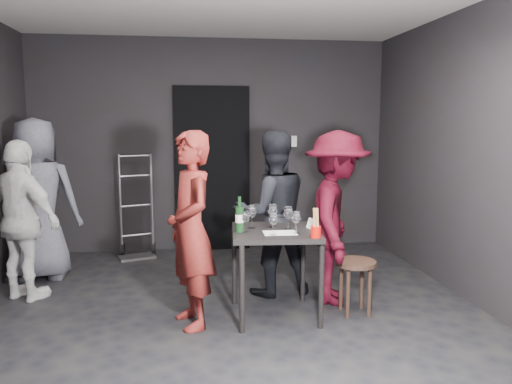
{
  "coord_description": "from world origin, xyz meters",
  "views": [
    {
      "loc": [
        -0.32,
        -3.96,
        1.66
      ],
      "look_at": [
        0.26,
        0.25,
        1.05
      ],
      "focal_mm": 35.0,
      "sensor_mm": 36.0,
      "label": 1
    }
  ],
  "objects": [
    {
      "name": "floor",
      "position": [
        0.0,
        0.0,
        0.0
      ],
      "size": [
        4.5,
        5.0,
        0.02
      ],
      "primitive_type": "cube",
      "color": "black",
      "rests_on": "ground"
    },
    {
      "name": "wall_back",
      "position": [
        0.0,
        2.5,
        1.35
      ],
      "size": [
        4.5,
        0.04,
        2.7
      ],
      "primitive_type": "cube",
      "color": "black",
      "rests_on": "ground"
    },
    {
      "name": "wall_front",
      "position": [
        0.0,
        -2.5,
        1.35
      ],
      "size": [
        4.5,
        0.04,
        2.7
      ],
      "primitive_type": "cube",
      "color": "black",
      "rests_on": "ground"
    },
    {
      "name": "wall_right",
      "position": [
        2.25,
        0.0,
        1.35
      ],
      "size": [
        0.04,
        5.0,
        2.7
      ],
      "primitive_type": "cube",
      "color": "black",
      "rests_on": "ground"
    },
    {
      "name": "doorway",
      "position": [
        0.0,
        2.44,
        1.05
      ],
      "size": [
        0.95,
        0.1,
        2.1
      ],
      "primitive_type": "cube",
      "color": "black",
      "rests_on": "ground"
    },
    {
      "name": "wallbox_upper",
      "position": [
        0.85,
        2.45,
        1.45
      ],
      "size": [
        0.12,
        0.06,
        0.12
      ],
      "primitive_type": "cube",
      "color": "#B7B7B2",
      "rests_on": "wall_back"
    },
    {
      "name": "wallbox_lower",
      "position": [
        1.05,
        2.45,
        1.4
      ],
      "size": [
        0.1,
        0.06,
        0.14
      ],
      "primitive_type": "cube",
      "color": "#B7B7B2",
      "rests_on": "wall_back"
    },
    {
      "name": "hand_truck",
      "position": [
        -0.95,
        2.19,
        0.23
      ],
      "size": [
        0.42,
        0.35,
        1.26
      ],
      "rotation": [
        0.0,
        0.0,
        0.33
      ],
      "color": "#B2B2B7",
      "rests_on": "floor"
    },
    {
      "name": "tasting_table",
      "position": [
        0.4,
        0.09,
        0.65
      ],
      "size": [
        0.72,
        0.72,
        0.75
      ],
      "rotation": [
        0.0,
        0.0,
        -0.08
      ],
      "color": "black",
      "rests_on": "floor"
    },
    {
      "name": "stool",
      "position": [
        1.1,
        0.04,
        0.38
      ],
      "size": [
        0.35,
        0.35,
        0.47
      ],
      "rotation": [
        0.0,
        0.0,
        -0.39
      ],
      "color": "black",
      "rests_on": "floor"
    },
    {
      "name": "server_red",
      "position": [
        -0.3,
        -0.01,
        0.84
      ],
      "size": [
        0.57,
        0.71,
        1.68
      ],
      "primitive_type": "imported",
      "rotation": [
        0.0,
        0.0,
        -1.27
      ],
      "color": "maroon",
      "rests_on": "floor"
    },
    {
      "name": "woman_black",
      "position": [
        0.48,
        0.66,
        0.82
      ],
      "size": [
        0.86,
        0.56,
        1.64
      ],
      "primitive_type": "imported",
      "rotation": [
        0.0,
        0.0,
        3.3
      ],
      "color": "black",
      "rests_on": "floor"
    },
    {
      "name": "man_maroon",
      "position": [
        1.02,
        0.36,
        0.83
      ],
      "size": [
        0.8,
        1.17,
        1.66
      ],
      "primitive_type": "imported",
      "rotation": [
        0.0,
        0.0,
        1.26
      ],
      "color": "#370510",
      "rests_on": "floor"
    },
    {
      "name": "bystander_cream",
      "position": [
        -1.84,
        0.8,
        0.75
      ],
      "size": [
        0.96,
        0.83,
        1.49
      ],
      "primitive_type": "imported",
      "rotation": [
        0.0,
        0.0,
        2.57
      ],
      "color": "white",
      "rests_on": "floor"
    },
    {
      "name": "bystander_grey",
      "position": [
        -1.87,
        1.44,
        0.96
      ],
      "size": [
        0.98,
        0.58,
        1.93
      ],
      "primitive_type": "imported",
      "rotation": [
        0.0,
        0.0,
        3.06
      ],
      "color": "#52525E",
      "rests_on": "floor"
    },
    {
      "name": "tasting_mat",
      "position": [
        0.42,
        -0.03,
        0.75
      ],
      "size": [
        0.27,
        0.19,
        0.0
      ],
      "primitive_type": "cube",
      "rotation": [
        0.0,
        0.0,
        -0.03
      ],
      "color": "white",
      "rests_on": "tasting_table"
    },
    {
      "name": "wine_glass_a",
      "position": [
        0.14,
        0.04,
        0.85
      ],
      "size": [
        0.09,
        0.09,
        0.19
      ],
      "primitive_type": null,
      "rotation": [
        0.0,
        0.0,
        0.3
      ],
      "color": "white",
      "rests_on": "tasting_table"
    },
    {
      "name": "wine_glass_b",
      "position": [
        0.22,
        0.18,
        0.86
      ],
      "size": [
        0.09,
        0.09,
        0.22
      ],
      "primitive_type": null,
      "rotation": [
        0.0,
        0.0,
        0.08
      ],
      "color": "white",
      "rests_on": "tasting_table"
    },
    {
      "name": "wine_glass_c",
      "position": [
        0.4,
        0.21,
        0.86
      ],
      "size": [
        0.11,
        0.11,
        0.22
      ],
      "primitive_type": null,
      "rotation": [
        0.0,
        0.0,
        -0.37
      ],
      "color": "white",
      "rests_on": "tasting_table"
    },
    {
      "name": "wine_glass_d",
      "position": [
        0.36,
        -0.09,
        0.85
      ],
      "size": [
        0.09,
        0.09,
        0.2
      ],
      "primitive_type": null,
      "rotation": [
        0.0,
        0.0,
        0.15
      ],
      "color": "white",
      "rests_on": "tasting_table"
    },
    {
      "name": "wine_glass_e",
      "position": [
        0.55,
        -0.07,
        0.85
      ],
      "size": [
        0.08,
        0.08,
        0.2
      ],
      "primitive_type": null,
      "rotation": [
        0.0,
        0.0,
        0.04
      ],
      "color": "white",
      "rests_on": "tasting_table"
    },
    {
      "name": "wine_glass_f",
      "position": [
        0.52,
        0.1,
        0.86
      ],
      "size": [
        0.1,
        0.1,
        0.22
      ],
      "primitive_type": null,
      "rotation": [
        0.0,
        0.0,
        -0.27
      ],
      "color": "white",
      "rests_on": "tasting_table"
    },
    {
      "name": "wine_bottle",
      "position": [
        0.1,
        0.06,
        0.86
      ],
      "size": [
        0.07,
        0.07,
        0.3
      ],
      "rotation": [
        0.0,
        0.0,
        0.11
      ],
      "color": "black",
      "rests_on": "tasting_table"
    },
    {
      "name": "breadstick_cup",
      "position": [
        0.67,
        -0.22,
        0.86
      ],
      "size": [
        0.08,
        0.08,
        0.25
      ],
      "rotation": [
        0.0,
        0.0,
        0.36
      ],
      "color": "red",
      "rests_on": "tasting_table"
    },
    {
      "name": "reserved_card",
      "position": [
        0.71,
        0.09,
        0.79
      ],
      "size": [
        0.1,
        0.13,
        0.09
      ],
      "primitive_type": null,
      "rotation": [
        0.0,
        0.0,
        0.26
      ],
      "color": "white",
      "rests_on": "tasting_table"
    }
  ]
}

